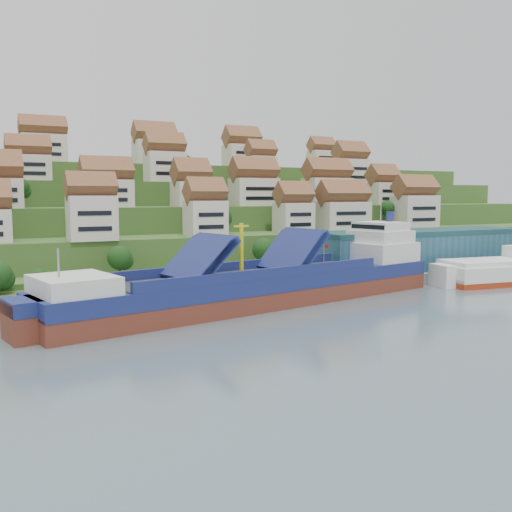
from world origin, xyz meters
TOP-DOWN VIEW (x-y plane):
  - ground at (0.00, 0.00)m, footprint 300.00×300.00m
  - quay at (20.00, 15.00)m, footprint 180.00×14.00m
  - hillside at (0.00, 103.55)m, footprint 260.00×128.00m
  - hillside_village at (0.85, 59.76)m, footprint 158.74×63.61m
  - hillside_trees at (-11.16, 43.93)m, footprint 140.45×62.46m
  - warehouse at (52.00, 17.00)m, footprint 60.00×15.00m
  - flagpole at (18.11, 10.00)m, footprint 1.28×0.16m
  - cargo_ship at (-0.35, 1.22)m, footprint 86.74×30.09m
  - second_ship at (63.08, -0.86)m, footprint 33.78×15.97m

SIDE VIEW (x-z plane):
  - ground at x=0.00m, z-range 0.00..0.00m
  - quay at x=20.00m, z-range 0.00..2.20m
  - second_ship at x=63.08m, z-range -1.87..7.57m
  - cargo_ship at x=-0.35m, z-range -5.99..13.14m
  - flagpole at x=18.11m, z-range 2.88..10.88m
  - warehouse at x=52.00m, z-range 2.20..12.20m
  - hillside at x=0.00m, z-range -4.84..26.16m
  - hillside_trees at x=-11.16m, z-range 1.25..31.50m
  - hillside_village at x=0.85m, z-range 9.93..38.11m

